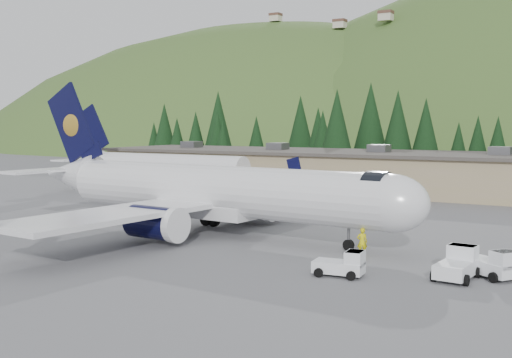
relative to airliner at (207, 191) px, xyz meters
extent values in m
plane|color=#59595E|center=(1.12, -0.09, -3.39)|extent=(600.00, 600.00, 0.00)
cylinder|color=white|center=(1.12, -0.09, 0.17)|extent=(29.56, 6.30, 3.94)
ellipsoid|color=white|center=(15.74, -1.28, 0.17)|extent=(5.42, 4.34, 3.94)
cylinder|color=black|center=(14.69, -1.20, 0.64)|extent=(1.73, 3.36, 3.25)
cone|color=white|center=(-16.63, 1.35, 0.59)|extent=(6.58, 4.44, 3.94)
cube|color=white|center=(0.07, -0.01, -1.48)|extent=(8.63, 4.02, 1.05)
cube|color=white|center=(-0.97, 0.08, -0.88)|extent=(8.63, 35.97, 0.37)
cube|color=black|center=(-1.09, 17.96, 0.48)|extent=(2.13, 0.33, 3.01)
cylinder|color=black|center=(0.57, 6.05, -1.77)|extent=(4.58, 2.76, 2.41)
cylinder|color=white|center=(2.55, 5.89, -1.77)|extent=(0.83, 2.60, 2.56)
cube|color=white|center=(0.57, 6.05, -1.19)|extent=(2.32, 0.45, 0.94)
cylinder|color=black|center=(-0.42, -6.06, -1.77)|extent=(4.58, 2.76, 2.41)
cylinder|color=white|center=(1.56, -6.22, -1.77)|extent=(0.83, 2.60, 2.56)
cube|color=white|center=(-0.42, -6.06, -1.19)|extent=(2.32, 0.45, 0.94)
cube|color=black|center=(-16.42, 1.34, 5.49)|extent=(6.48, 0.84, 7.69)
ellipsoid|color=gold|center=(-16.20, 1.53, 5.28)|extent=(2.08, 0.36, 2.07)
ellipsoid|color=gold|center=(-16.23, 1.11, 5.28)|extent=(2.08, 0.36, 2.07)
cube|color=black|center=(-13.71, 1.12, 2.77)|extent=(2.90, 0.50, 2.08)
cube|color=white|center=(-17.16, 1.40, 1.11)|extent=(3.78, 13.27, 0.23)
cylinder|color=slate|center=(12.60, -1.03, -2.45)|extent=(0.23, 0.23, 1.89)
cylinder|color=black|center=(12.60, -1.03, -2.99)|extent=(0.82, 0.36, 0.80)
cylinder|color=slate|center=(-1.79, 2.98, -2.34)|extent=(0.27, 0.27, 2.10)
cylinder|color=black|center=(-1.37, 2.95, -2.82)|extent=(1.18, 0.46, 1.15)
cylinder|color=black|center=(-2.20, 3.02, -2.82)|extent=(1.18, 0.46, 1.15)
cylinder|color=slate|center=(-2.24, -2.66, -2.34)|extent=(0.27, 0.27, 2.10)
cylinder|color=black|center=(-1.83, -2.69, -2.82)|extent=(1.18, 0.46, 1.15)
cylinder|color=black|center=(-2.66, -2.62, -2.82)|extent=(1.18, 0.46, 1.15)
cylinder|color=white|center=(-20.88, 21.91, -0.19)|extent=(22.00, 3.60, 3.60)
cone|color=white|center=(-34.88, 21.91, 0.01)|extent=(5.00, 3.60, 3.60)
cube|color=black|center=(-33.88, 21.91, 4.61)|extent=(5.82, 0.28, 6.89)
cube|color=white|center=(-34.88, 21.91, 0.61)|extent=(2.40, 11.00, 0.20)
cube|color=white|center=(14.90, -8.26, -2.86)|extent=(3.04, 1.77, 0.67)
cube|color=white|center=(15.85, -8.15, -2.28)|extent=(1.11, 1.45, 0.87)
cube|color=black|center=(15.85, -8.15, -1.90)|extent=(1.00, 1.34, 0.10)
cylinder|color=black|center=(15.77, -7.39, -3.12)|extent=(0.56, 0.27, 0.54)
cylinder|color=black|center=(15.94, -8.92, -3.12)|extent=(0.56, 0.27, 0.54)
cylinder|color=black|center=(13.85, -7.61, -3.12)|extent=(0.56, 0.27, 0.54)
cylinder|color=black|center=(14.03, -9.14, -3.12)|extent=(0.56, 0.27, 0.54)
cube|color=white|center=(22.61, -4.12, -2.80)|extent=(3.58, 3.18, 0.76)
cube|color=white|center=(23.50, -4.74, -2.15)|extent=(1.75, 1.86, 0.97)
cube|color=black|center=(23.50, -4.74, -1.72)|extent=(1.60, 1.71, 0.11)
cylinder|color=black|center=(23.00, -5.45, -3.09)|extent=(0.63, 0.54, 0.60)
cylinder|color=black|center=(22.22, -2.80, -3.09)|extent=(0.63, 0.54, 0.60)
cylinder|color=black|center=(21.23, -4.21, -3.09)|extent=(0.63, 0.54, 0.60)
cube|color=white|center=(21.03, -5.72, -2.77)|extent=(1.97, 3.52, 0.79)
cube|color=white|center=(21.12, -4.59, -2.09)|extent=(1.67, 1.26, 1.02)
cube|color=black|center=(21.12, -4.59, -1.64)|extent=(1.55, 1.13, 0.11)
cylinder|color=black|center=(20.21, -4.52, -3.07)|extent=(0.30, 0.65, 0.63)
cylinder|color=black|center=(22.02, -4.66, -3.07)|extent=(0.30, 0.65, 0.63)
cylinder|color=black|center=(20.03, -6.77, -3.07)|extent=(0.30, 0.65, 0.63)
cylinder|color=black|center=(21.84, -6.92, -3.07)|extent=(0.30, 0.65, 0.63)
cube|color=#9D8E60|center=(-3.88, 37.91, -0.99)|extent=(70.00, 16.00, 4.80)
cube|color=#47423D|center=(-3.88, 37.91, 1.56)|extent=(71.00, 17.00, 0.40)
cube|color=slate|center=(-28.88, 37.91, 2.21)|extent=(2.50, 2.50, 1.00)
cube|color=slate|center=(-13.88, 37.91, 2.21)|extent=(2.50, 2.50, 1.00)
cube|color=slate|center=(1.12, 37.91, 2.21)|extent=(2.50, 2.50, 1.00)
cube|color=slate|center=(16.12, 37.91, 2.21)|extent=(2.50, 2.50, 1.00)
imported|color=yellow|center=(14.05, -2.23, -2.44)|extent=(0.82, 0.72, 1.90)
cone|color=black|center=(-59.27, 66.18, 1.81)|extent=(3.81, 3.81, 7.80)
cone|color=black|center=(-55.35, 64.85, 4.04)|extent=(5.45, 5.45, 11.14)
cone|color=black|center=(-50.29, 62.50, 2.34)|extent=(4.20, 4.20, 8.60)
cone|color=black|center=(-46.72, 64.05, 3.03)|extent=(4.71, 4.71, 9.63)
cone|color=black|center=(-42.24, 65.51, 5.34)|extent=(6.40, 6.40, 13.10)
cone|color=black|center=(-37.42, 57.93, 2.99)|extent=(4.68, 4.68, 9.57)
cone|color=black|center=(-34.08, 54.69, 1.96)|extent=(3.93, 3.93, 8.03)
cone|color=black|center=(-29.10, 58.12, 2.42)|extent=(4.26, 4.26, 8.71)
cone|color=black|center=(-24.97, 67.76, 4.68)|extent=(5.92, 5.92, 12.11)
cone|color=black|center=(-19.27, 63.37, 3.31)|extent=(4.92, 4.92, 10.05)
cone|color=black|center=(-17.08, 60.53, 2.97)|extent=(4.66, 4.66, 9.54)
cone|color=black|center=(-11.70, 54.06, 4.83)|extent=(6.03, 6.03, 12.34)
cone|color=black|center=(-8.13, 59.88, 5.54)|extent=(6.55, 6.55, 13.39)
cone|color=black|center=(-3.10, 58.67, 4.71)|extent=(5.94, 5.94, 12.16)
cone|color=black|center=(1.38, 58.95, 3.96)|extent=(5.39, 5.39, 11.02)
cone|color=black|center=(6.62, 58.46, 1.80)|extent=(3.80, 3.80, 7.78)
cone|color=black|center=(9.93, 56.05, 2.33)|extent=(4.20, 4.20, 8.59)
cone|color=black|center=(13.09, 53.97, 2.28)|extent=(4.16, 4.16, 8.50)
ellipsoid|color=#3A5521|center=(-88.88, 169.91, -78.39)|extent=(336.00, 240.00, 240.00)
camera|label=1|loc=(29.15, -42.40, 5.48)|focal=45.00mm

